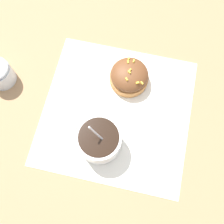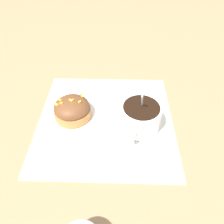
{
  "view_description": "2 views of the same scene",
  "coord_description": "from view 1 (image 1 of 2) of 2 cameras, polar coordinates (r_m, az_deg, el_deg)",
  "views": [
    {
      "loc": [
        -0.19,
        -0.06,
        0.58
      ],
      "look_at": [
        -0.02,
        0.01,
        0.04
      ],
      "focal_mm": 42.0,
      "sensor_mm": 36.0,
      "label": 1
    },
    {
      "loc": [
        -0.08,
        0.37,
        0.4
      ],
      "look_at": [
        -0.02,
        0.0,
        0.04
      ],
      "focal_mm": 35.0,
      "sensor_mm": 36.0,
      "label": 2
    }
  ],
  "objects": [
    {
      "name": "ground_plane",
      "position": [
        0.61,
        1.02,
        0.07
      ],
      "size": [
        3.0,
        3.0,
        0.0
      ],
      "primitive_type": "plane",
      "color": "#93704C"
    },
    {
      "name": "paper_napkin",
      "position": [
        0.61,
        1.02,
        0.12
      ],
      "size": [
        0.38,
        0.38,
        0.0
      ],
      "color": "white",
      "rests_on": "ground_plane"
    },
    {
      "name": "coffee_cup",
      "position": [
        0.56,
        -2.9,
        -6.09
      ],
      "size": [
        0.09,
        0.12,
        0.11
      ],
      "color": "white",
      "rests_on": "paper_napkin"
    },
    {
      "name": "frosted_pastry",
      "position": [
        0.62,
        4.0,
        7.74
      ],
      "size": [
        0.09,
        0.09,
        0.06
      ],
      "color": "#B2753D",
      "rests_on": "paper_napkin"
    }
  ]
}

